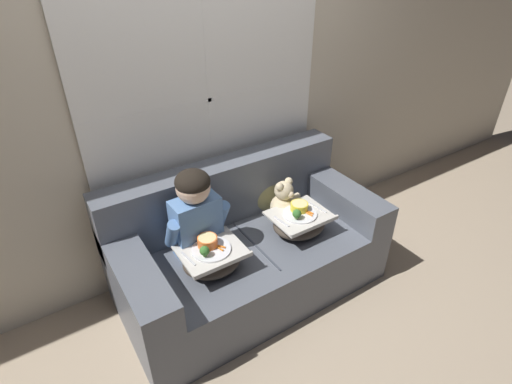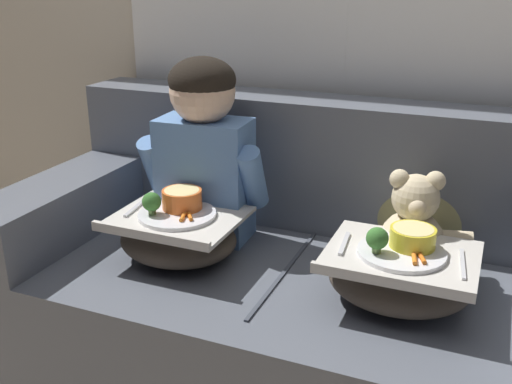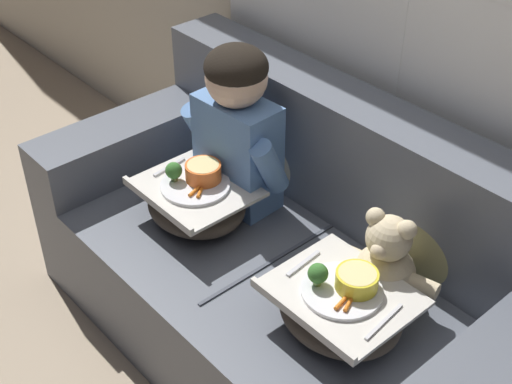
{
  "view_description": "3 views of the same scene",
  "coord_description": "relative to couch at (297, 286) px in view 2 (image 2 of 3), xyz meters",
  "views": [
    {
      "loc": [
        -1.12,
        -1.79,
        2.15
      ],
      "look_at": [
        0.09,
        0.07,
        0.75
      ],
      "focal_mm": 28.0,
      "sensor_mm": 36.0,
      "label": 1
    },
    {
      "loc": [
        0.53,
        -1.55,
        1.28
      ],
      "look_at": [
        -0.11,
        -0.02,
        0.66
      ],
      "focal_mm": 42.0,
      "sensor_mm": 36.0,
      "label": 2
    },
    {
      "loc": [
        1.27,
        -1.23,
        1.98
      ],
      "look_at": [
        -0.15,
        0.01,
        0.6
      ],
      "focal_mm": 50.0,
      "sensor_mm": 36.0,
      "label": 3
    }
  ],
  "objects": [
    {
      "name": "couch",
      "position": [
        0.0,
        0.0,
        0.0
      ],
      "size": [
        1.8,
        0.91,
        0.87
      ],
      "color": "#565B66",
      "rests_on": "ground_plane"
    },
    {
      "name": "lap_tray_child",
      "position": [
        -0.34,
        -0.15,
        0.19
      ],
      "size": [
        0.39,
        0.33,
        0.22
      ],
      "color": "#473D33",
      "rests_on": "child_figure"
    },
    {
      "name": "throw_pillow_behind_child",
      "position": [
        -0.34,
        0.21,
        0.27
      ],
      "size": [
        0.34,
        0.16,
        0.35
      ],
      "color": "#C1B293",
      "rests_on": "couch"
    },
    {
      "name": "ground_plane",
      "position": [
        0.0,
        -0.06,
        -0.32
      ],
      "size": [
        14.0,
        14.0,
        0.0
      ],
      "primitive_type": "plane",
      "color": "tan"
    },
    {
      "name": "throw_pillow_behind_teddy",
      "position": [
        0.34,
        0.21,
        0.27
      ],
      "size": [
        0.35,
        0.17,
        0.36
      ],
      "color": "#898456",
      "rests_on": "couch"
    },
    {
      "name": "child_figure",
      "position": [
        -0.34,
        0.03,
        0.44
      ],
      "size": [
        0.43,
        0.21,
        0.6
      ],
      "color": "#5B84BC",
      "rests_on": "couch"
    },
    {
      "name": "teddy_bear",
      "position": [
        0.34,
        0.03,
        0.24
      ],
      "size": [
        0.34,
        0.25,
        0.32
      ],
      "color": "beige",
      "rests_on": "couch"
    },
    {
      "name": "lap_tray_teddy",
      "position": [
        0.34,
        -0.16,
        0.19
      ],
      "size": [
        0.4,
        0.34,
        0.22
      ],
      "color": "#473D33",
      "rests_on": "teddy_bear"
    }
  ]
}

